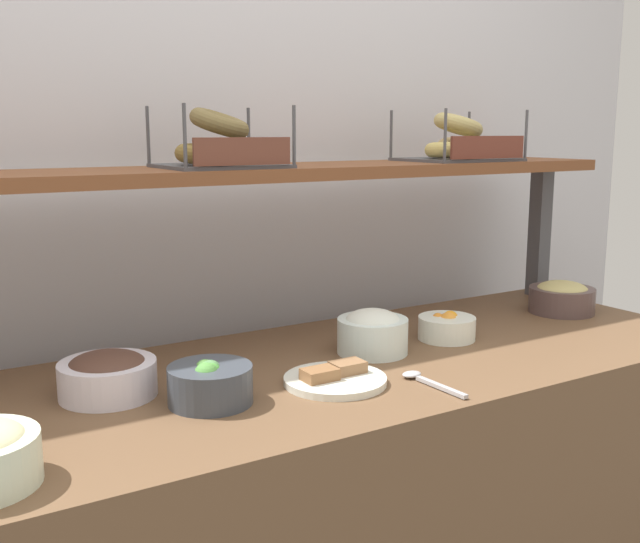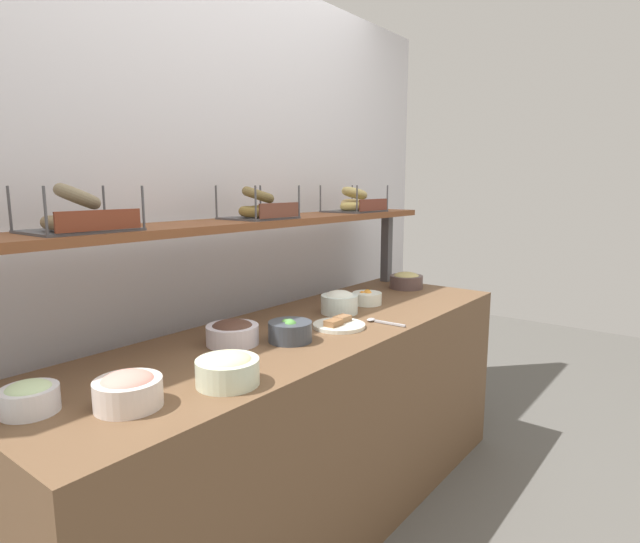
% 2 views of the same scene
% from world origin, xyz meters
% --- Properties ---
extents(ground_plane, '(8.00, 8.00, 0.00)m').
position_xyz_m(ground_plane, '(0.00, 0.00, 0.00)').
color(ground_plane, '#595651').
extents(back_wall, '(3.52, 0.06, 2.40)m').
position_xyz_m(back_wall, '(0.00, 0.55, 1.20)').
color(back_wall, silver).
rests_on(back_wall, ground_plane).
extents(deli_counter, '(2.32, 0.70, 0.85)m').
position_xyz_m(deli_counter, '(0.00, 0.00, 0.42)').
color(deli_counter, brown).
rests_on(deli_counter, ground_plane).
extents(shelf_riser_right, '(0.05, 0.05, 0.40)m').
position_xyz_m(shelf_riser_right, '(1.10, 0.27, 1.05)').
color(shelf_riser_right, '#4C4C51').
rests_on(shelf_riser_right, deli_counter).
extents(upper_shelf, '(2.28, 0.32, 0.03)m').
position_xyz_m(upper_shelf, '(0.00, 0.27, 1.26)').
color(upper_shelf, brown).
rests_on(upper_shelf, shelf_riser_left).
extents(bowl_lox_spread, '(0.18, 0.18, 0.10)m').
position_xyz_m(bowl_lox_spread, '(-0.86, -0.12, 0.90)').
color(bowl_lox_spread, silver).
rests_on(bowl_lox_spread, deli_counter).
extents(bowl_veggie_mix, '(0.16, 0.16, 0.09)m').
position_xyz_m(bowl_veggie_mix, '(-0.17, -0.08, 0.89)').
color(bowl_veggie_mix, '#3E454F').
rests_on(bowl_veggie_mix, deli_counter).
extents(bowl_hummus, '(0.18, 0.18, 0.09)m').
position_xyz_m(bowl_hummus, '(0.98, 0.07, 0.90)').
color(bowl_hummus, brown).
rests_on(bowl_hummus, deli_counter).
extents(bowl_cream_cheese, '(0.17, 0.17, 0.10)m').
position_xyz_m(bowl_cream_cheese, '(0.29, 0.03, 0.90)').
color(bowl_cream_cheese, white).
rests_on(bowl_cream_cheese, deli_counter).
extents(bowl_potato_salad, '(0.18, 0.18, 0.10)m').
position_xyz_m(bowl_potato_salad, '(-0.60, -0.21, 0.90)').
color(bowl_potato_salad, silver).
rests_on(bowl_potato_salad, deli_counter).
extents(bowl_chocolate_spread, '(0.19, 0.19, 0.09)m').
position_xyz_m(bowl_chocolate_spread, '(-0.32, 0.07, 0.89)').
color(bowl_chocolate_spread, white).
rests_on(bowl_chocolate_spread, deli_counter).
extents(bowl_fruit_salad, '(0.14, 0.14, 0.07)m').
position_xyz_m(bowl_fruit_salad, '(0.52, 0.03, 0.88)').
color(bowl_fruit_salad, white).
rests_on(bowl_fruit_salad, deli_counter).
extents(bowl_scallion_spread, '(0.14, 0.14, 0.08)m').
position_xyz_m(bowl_scallion_spread, '(-1.03, 0.04, 0.89)').
color(bowl_scallion_spread, white).
rests_on(bowl_scallion_spread, deli_counter).
extents(serving_plate_white, '(0.21, 0.21, 0.04)m').
position_xyz_m(serving_plate_white, '(0.10, -0.11, 0.86)').
color(serving_plate_white, white).
rests_on(serving_plate_white, deli_counter).
extents(serving_spoon_near_plate, '(0.04, 0.18, 0.01)m').
position_xyz_m(serving_spoon_near_plate, '(0.26, -0.20, 0.86)').
color(serving_spoon_near_plate, '#B7B7BC').
rests_on(serving_spoon_near_plate, deli_counter).
extents(bagel_basket_poppy, '(0.31, 0.25, 0.16)m').
position_xyz_m(bagel_basket_poppy, '(-0.76, 0.26, 1.33)').
color(bagel_basket_poppy, '#4C4C51').
rests_on(bagel_basket_poppy, upper_shelf).
extents(bagel_basket_cinnamon_raisin, '(0.28, 0.25, 0.14)m').
position_xyz_m(bagel_basket_cinnamon_raisin, '(0.01, 0.25, 1.33)').
color(bagel_basket_cinnamon_raisin, '#4C4C51').
rests_on(bagel_basket_cinnamon_raisin, upper_shelf).
extents(bagel_basket_plain, '(0.30, 0.26, 0.14)m').
position_xyz_m(bagel_basket_plain, '(0.74, 0.26, 1.33)').
color(bagel_basket_plain, '#4C4C51').
rests_on(bagel_basket_plain, upper_shelf).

